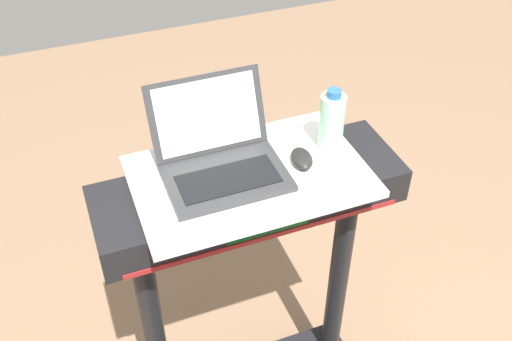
# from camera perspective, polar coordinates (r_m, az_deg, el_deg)

# --- Properties ---
(desk_board) EXTENTS (0.66, 0.42, 0.02)m
(desk_board) POSITION_cam_1_polar(r_m,az_deg,el_deg) (1.68, -0.61, -0.55)
(desk_board) COLOR white
(desk_board) RESTS_ON treadmill_base
(laptop) EXTENTS (0.34, 0.31, 0.23)m
(laptop) POSITION_cam_1_polar(r_m,az_deg,el_deg) (1.66, -3.47, 1.33)
(laptop) COLOR #2D2D30
(laptop) RESTS_ON desk_board
(computer_mouse) EXTENTS (0.08, 0.11, 0.03)m
(computer_mouse) POSITION_cam_1_polar(r_m,az_deg,el_deg) (1.70, 4.42, 1.16)
(computer_mouse) COLOR black
(computer_mouse) RESTS_ON desk_board
(water_bottle) EXTENTS (0.07, 0.07, 0.19)m
(water_bottle) POSITION_cam_1_polar(r_m,az_deg,el_deg) (1.74, 7.28, 4.76)
(water_bottle) COLOR #9EDBB2
(water_bottle) RESTS_ON desk_board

